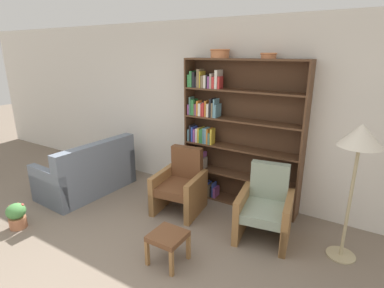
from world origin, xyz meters
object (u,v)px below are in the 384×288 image
Objects in this scene: armchair_cushioned at (265,208)px; footstool at (168,239)px; potted_plant at (17,215)px; bowl_cream at (220,53)px; couch at (88,174)px; bowl_stoneware at (269,55)px; floor_lamp at (360,143)px; armchair_leather at (181,185)px; bookshelf at (230,134)px.

armchair_cushioned is 2.48× the size of footstool.
bowl_cream is at bearing 50.15° from potted_plant.
bowl_cream reaches higher than couch.
bowl_stoneware is 1.59m from floor_lamp.
armchair_cushioned is at bearing 172.76° from armchair_leather.
couch is at bearing 93.06° from potted_plant.
footstool is (2.20, -0.75, -0.02)m from couch.
bowl_cream reaches higher than armchair_leather.
armchair_leather is 2.48× the size of footstool.
bowl_cream is at bearing -119.96° from armchair_leather.
couch is 4.13× the size of footstool.
armchair_cushioned is (1.02, -0.64, -1.87)m from bowl_cream.
bowl_cream is at bearing -41.23° from armchair_cushioned.
footstool is at bearing -87.33° from bookshelf.
armchair_cushioned is 3.28m from potted_plant.
potted_plant is (0.07, -1.26, -0.13)m from couch.
potted_plant is at bearing 37.68° from armchair_leather.
armchair_cushioned is (0.82, -0.66, -0.70)m from bookshelf.
bowl_stoneware is 0.24× the size of armchair_leather.
armchair_cushioned is 1.30m from footstool.
footstool is (-0.74, -1.07, -0.09)m from armchair_cushioned.
floor_lamp is 4.52× the size of potted_plant.
bowl_stoneware reaches higher than floor_lamp.
armchair_leather reaches higher than couch.
armchair_leather is 0.58× the size of floor_lamp.
bookshelf is at bearing -62.84° from couch.
armchair_leather is 2.41m from floor_lamp.
footstool is (0.55, -1.07, -0.09)m from armchair_leather.
armchair_leather is at bearing -146.83° from bowl_stoneware.
floor_lamp is (1.73, -0.59, 0.29)m from bookshelf.
couch is at bearing -174.21° from floor_lamp.
bowl_cream reaches higher than bowl_stoneware.
footstool is at bearing 46.47° from armchair_cushioned.
couch is 4.01m from floor_lamp.
armchair_leather is 1.21m from footstool.
bookshelf reaches higher than floor_lamp.
floor_lamp is at bearing -16.57° from bowl_cream.
bowl_stoneware is 1.97m from armchair_cushioned.
bowl_stoneware is at bearing 75.82° from footstool.
bookshelf is 3.17m from potted_plant.
armchair_cushioned is at bearing -81.37° from couch.
bowl_stoneware is at bearing 0.00° from bowl_cream.
bookshelf reaches higher than couch.
bowl_cream is 2.22m from armchair_cushioned.
footstool is at bearing 109.77° from armchair_leather.
floor_lamp is at bearing -81.84° from couch.
potted_plant is at bearing -156.44° from floor_lamp.
couch is 2.32m from footstool.
bookshelf is 1.90m from footstool.
bowl_cream is 0.71m from bowl_stoneware.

